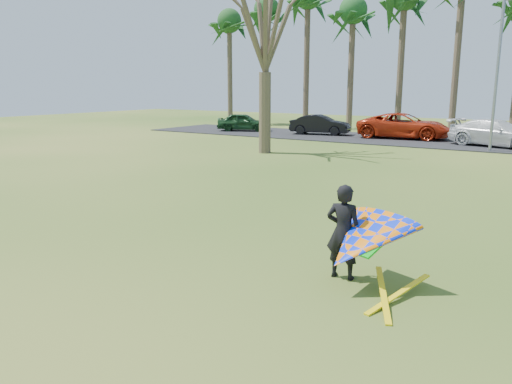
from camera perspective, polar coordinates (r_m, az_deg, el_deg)
The scene contains 12 objects.
ground at distance 10.28m, azimuth -6.20°, elevation -7.96°, with size 100.00×100.00×0.00m, color #1A4D10.
parking_strip at distance 33.19m, azimuth 22.50°, elevation 5.11°, with size 46.00×7.00×0.06m, color black.
palm_0 at distance 47.99m, azimuth -3.06°, elevation 18.79°, with size 4.84×4.84×10.84m.
palm_1 at distance 45.84m, azimuth 1.21°, elevation 19.98°, with size 4.84×4.84×11.54m.
palm_3 at distance 42.08m, azimuth 11.04°, elevation 19.56°, with size 4.84×4.84×10.84m.
bare_tree_left at distance 26.75m, azimuth 1.06°, elevation 19.36°, with size 6.60×6.60×9.70m.
streetlight at distance 29.71m, azimuth 26.21°, elevation 12.69°, with size 2.28×0.18×8.00m.
car_0 at distance 39.26m, azimuth -1.46°, elevation 8.00°, with size 1.62×4.02×1.37m, color #16391A.
car_1 at distance 36.58m, azimuth 7.34°, elevation 7.64°, with size 1.49×4.27×1.41m, color black.
car_2 at distance 34.98m, azimuth 16.54°, elevation 7.27°, with size 2.78×6.02×1.67m, color #AF270E.
car_3 at distance 32.20m, azimuth 25.77°, elevation 6.09°, with size 2.16×5.32×1.54m, color silver.
kite_flyer at distance 8.97m, azimuth 11.72°, elevation -5.42°, with size 2.13×2.39×2.02m.
Camera 1 is at (6.20, -7.42, 3.50)m, focal length 35.00 mm.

